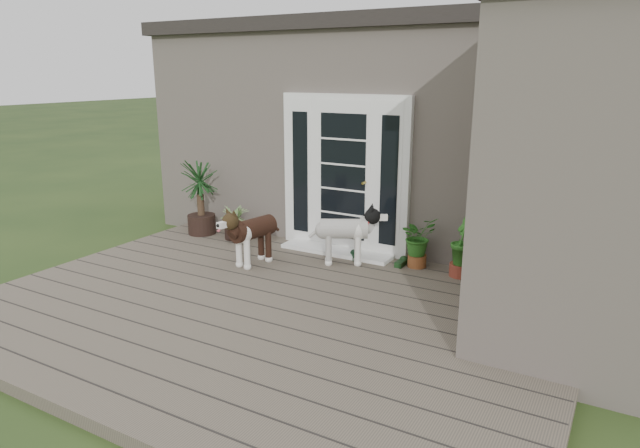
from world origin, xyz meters
The scene contains 16 objects.
deck centered at (0.00, 0.40, 0.06)m, with size 6.20×4.60×0.12m, color #6B5B4C.
house_main centered at (0.00, 4.65, 1.55)m, with size 7.40×4.00×3.10m, color #665E54.
roof_main centered at (0.00, 4.65, 3.20)m, with size 7.60×4.20×0.20m, color #2D2826.
house_wing centered at (2.90, 1.50, 1.55)m, with size 1.60×2.40×3.10m, color #665E54.
door_unit centered at (-0.20, 2.60, 1.19)m, with size 1.90×0.14×2.15m, color white.
door_step centered at (-0.20, 2.40, 0.14)m, with size 1.60×0.40×0.05m, color white.
brindle_dog centered at (-0.92, 1.44, 0.47)m, with size 0.36×0.84×0.70m, color #341C13, non-canonical shape.
white_dog centered at (0.09, 2.04, 0.46)m, with size 0.35×0.83×0.69m, color white, non-canonical shape.
spider_plant centered at (-1.84, 2.25, 0.41)m, with size 0.55×0.55×0.59m, color #85995E, non-canonical shape.
yucca centered at (-2.47, 2.21, 0.70)m, with size 0.81×0.81×1.17m, color black, non-canonical shape.
herb_a centered at (0.97, 2.40, 0.41)m, with size 0.46×0.46×0.58m, color #1C6423.
herb_b centered at (1.55, 2.33, 0.40)m, with size 0.37×0.37×0.55m, color #255819.
herb_c centered at (2.08, 2.12, 0.42)m, with size 0.38×0.38×0.59m, color #1A5C20.
sapling centered at (2.02, 1.82, 0.88)m, with size 0.45×0.45×1.51m, color #1F5217, non-canonical shape.
clog_left centered at (0.13, 2.29, 0.16)m, with size 0.13×0.28×0.08m, color black, non-canonical shape.
clog_right centered at (0.78, 2.34, 0.16)m, with size 0.13×0.29×0.09m, color black, non-canonical shape.
Camera 1 is at (3.26, -4.15, 2.56)m, focal length 31.39 mm.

